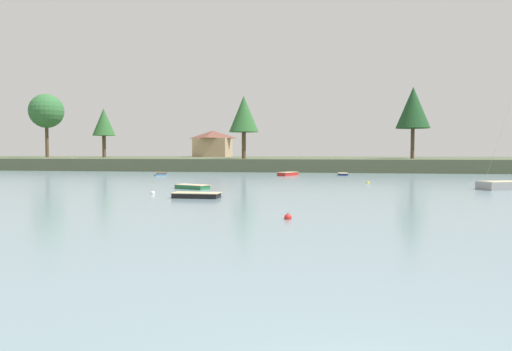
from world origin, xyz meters
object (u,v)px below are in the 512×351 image
Objects in this scene: dinghy_skyblue at (161,174)px; mooring_buoy_white at (153,193)px; dinghy_green at (192,187)px; dinghy_navy at (343,174)px; mooring_buoy_yellow at (368,183)px; dinghy_black at (196,196)px; dinghy_red at (288,174)px; mooring_buoy_red at (288,218)px.

dinghy_skyblue reaches higher than mooring_buoy_white.
dinghy_green is at bearing 74.39° from mooring_buoy_white.
dinghy_navy is 7.57× the size of mooring_buoy_yellow.
dinghy_black is 0.87× the size of dinghy_red.
mooring_buoy_red reaches higher than mooring_buoy_yellow.
dinghy_skyblue is at bearing -168.95° from dinghy_navy.
mooring_buoy_yellow is at bearing -82.42° from dinghy_navy.
dinghy_black is at bearing -70.95° from dinghy_green.
dinghy_black is (14.55, -31.45, -0.00)m from dinghy_skyblue.
dinghy_green is 26.01m from dinghy_skyblue.
dinghy_skyblue reaches higher than mooring_buoy_red.
dinghy_navy is at bearing 73.01° from dinghy_black.
dinghy_navy is 46.56m from mooring_buoy_red.
dinghy_navy is 37.25m from mooring_buoy_white.
mooring_buoy_white is at bearing 149.35° from dinghy_black.
dinghy_black is 38.13m from dinghy_navy.
mooring_buoy_yellow is 0.86× the size of mooring_buoy_red.
dinghy_red is (6.22, 25.87, 0.03)m from dinghy_green.
dinghy_red is 10.62× the size of mooring_buoy_yellow.
dinghy_black is at bearing -30.65° from mooring_buoy_white.
dinghy_black reaches higher than mooring_buoy_red.
mooring_buoy_yellow is (13.49, 18.76, -0.08)m from dinghy_black.
mooring_buoy_yellow is 0.88× the size of mooring_buoy_white.
dinghy_green is 0.93× the size of dinghy_skyblue.
dinghy_skyblue is at bearing 116.75° from dinghy_green.
dinghy_navy reaches higher than mooring_buoy_yellow.
dinghy_black is 8.00× the size of mooring_buoy_red.
dinghy_skyblue is 47.01m from mooring_buoy_red.
dinghy_green is 9.42× the size of mooring_buoy_yellow.
dinghy_skyblue is at bearing 114.82° from dinghy_black.
dinghy_green is 8.14× the size of mooring_buoy_red.
dinghy_green is 21.03m from mooring_buoy_red.
dinghy_red is 18.37m from mooring_buoy_yellow.
dinghy_red reaches higher than dinghy_skyblue.
dinghy_skyblue reaches higher than mooring_buoy_yellow.
dinghy_navy is at bearing 16.98° from dinghy_red.
dinghy_red reaches higher than mooring_buoy_white.
mooring_buoy_yellow is 29.31m from mooring_buoy_red.
mooring_buoy_yellow is at bearing -24.34° from dinghy_skyblue.
mooring_buoy_white is at bearing -105.61° from dinghy_green.
dinghy_green is 19.44m from mooring_buoy_yellow.
mooring_buoy_white is at bearing -137.95° from mooring_buoy_yellow.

